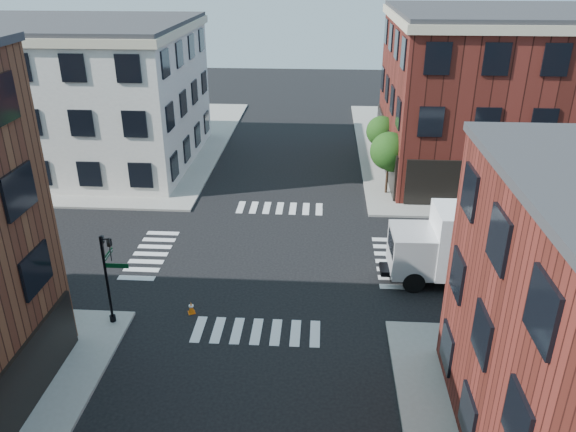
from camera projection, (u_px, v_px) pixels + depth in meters
The scene contains 10 objects.
ground at pixel (270, 258), 32.20m from camera, with size 120.00×120.00×0.00m, color black.
sidewalk_ne at pixel (527, 150), 49.97m from camera, with size 30.00×30.00×0.15m, color gray.
sidewalk_nw at pixel (68, 141), 52.40m from camera, with size 30.00×30.00×0.15m, color gray.
building_ne at pixel (555, 96), 42.98m from camera, with size 25.00×16.00×12.00m, color #401510.
building_nw at pixel (55, 95), 45.48m from camera, with size 22.00×16.00×11.00m, color silver.
tree_near at pixel (390, 153), 39.47m from camera, with size 2.69×2.69×4.49m.
tree_far at pixel (382, 133), 45.02m from camera, with size 2.43×2.43×4.07m.
signal_pole at pixel (108, 270), 25.34m from camera, with size 1.29×1.24×4.60m.
box_truck at pixel (481, 245), 29.03m from camera, with size 9.22×2.97×4.14m.
traffic_cone at pixel (191, 308), 27.10m from camera, with size 0.44×0.44×0.62m.
Camera 1 is at (2.81, -28.09, 15.70)m, focal length 35.00 mm.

